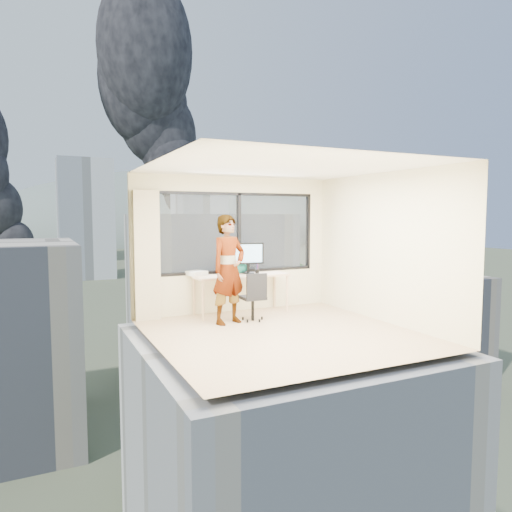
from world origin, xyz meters
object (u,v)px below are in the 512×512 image
chair (253,296)px  handbag (241,268)px  person (229,269)px  game_console (197,273)px  monitor (248,258)px  laptop (227,269)px  desk (241,294)px

chair → handbag: (0.12, 0.81, 0.41)m
person → game_console: (-0.29, 0.89, -0.15)m
monitor → laptop: 0.50m
desk → person: 1.00m
person → desk: bearing=33.2°
desk → monitor: (0.18, 0.06, 0.68)m
desk → handbag: 0.51m
desk → chair: chair is taller
desk → game_console: size_ratio=5.44×
desk → laptop: (-0.28, 0.02, 0.48)m
person → monitor: size_ratio=3.11×
desk → monitor: size_ratio=2.99×
monitor → person: bearing=-124.9°
person → laptop: person is taller
chair → person: 0.68m
person → laptop: bearing=52.6°
person → handbag: 1.00m
laptop → handbag: 0.38m
desk → game_console: 0.93m
person → game_console: person is taller
chair → handbag: handbag is taller
game_console → handbag: 0.87m
monitor → handbag: bearing=146.7°
desk → game_console: (-0.80, 0.24, 0.42)m
monitor → handbag: size_ratio=2.25×
chair → monitor: (0.23, 0.70, 0.61)m
person → laptop: 0.71m
desk → handbag: (0.07, 0.17, 0.48)m
monitor → handbag: 0.25m
chair → laptop: size_ratio=2.48×
chair → laptop: bearing=110.8°
laptop → desk: bearing=13.6°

